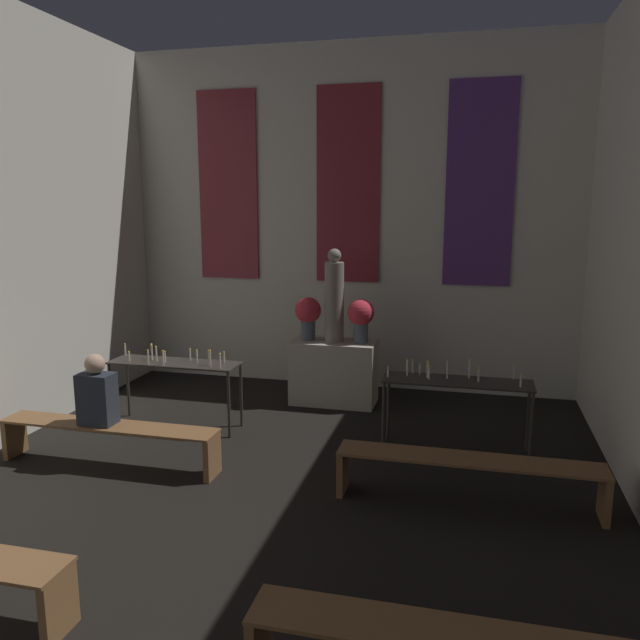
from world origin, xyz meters
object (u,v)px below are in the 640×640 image
at_px(person_seated, 97,393).
at_px(pew_back_right, 468,470).
at_px(flower_vase_right, 361,316).
at_px(candle_rack_right, 456,388).
at_px(statue, 334,299).
at_px(flower_vase_left, 308,314).
at_px(altar, 334,372).
at_px(pew_back_left, 109,435).
at_px(candle_rack_left, 175,369).

bearing_deg(person_seated, pew_back_right, 0.00).
distance_m(flower_vase_right, pew_back_right, 3.11).
height_order(flower_vase_right, pew_back_right, flower_vase_right).
bearing_deg(candle_rack_right, statue, 140.68).
relative_size(flower_vase_left, flower_vase_right, 1.00).
distance_m(statue, pew_back_right, 3.37).
xyz_separation_m(altar, flower_vase_left, (-0.36, 0.00, 0.79)).
xyz_separation_m(flower_vase_right, pew_back_right, (1.46, -2.61, -0.88)).
xyz_separation_m(altar, pew_back_left, (-1.82, -2.61, -0.09)).
relative_size(statue, pew_back_left, 0.53).
height_order(altar, candle_rack_right, candle_rack_right).
distance_m(candle_rack_left, person_seated, 1.26).
height_order(flower_vase_left, candle_rack_left, flower_vase_left).
relative_size(candle_rack_right, pew_back_left, 0.67).
distance_m(candle_rack_left, pew_back_left, 1.30).
relative_size(flower_vase_right, candle_rack_left, 0.37).
relative_size(flower_vase_left, person_seated, 0.79).
bearing_deg(candle_rack_right, candle_rack_left, -179.92).
relative_size(statue, candle_rack_left, 0.78).
bearing_deg(pew_back_right, candle_rack_left, 160.48).
relative_size(pew_back_left, person_seated, 3.19).
bearing_deg(person_seated, flower_vase_right, 48.73).
bearing_deg(altar, person_seated, -126.43).
height_order(statue, pew_back_right, statue).
bearing_deg(statue, flower_vase_left, 180.00).
distance_m(altar, candle_rack_right, 2.17).
xyz_separation_m(statue, flower_vase_left, (-0.36, 0.00, -0.23)).
bearing_deg(pew_back_left, pew_back_right, 0.00).
bearing_deg(pew_back_right, statue, 124.91).
relative_size(candle_rack_left, pew_back_right, 0.67).
relative_size(pew_back_left, pew_back_right, 1.00).
xyz_separation_m(flower_vase_right, pew_back_left, (-2.18, -2.61, -0.88)).
bearing_deg(flower_vase_right, flower_vase_left, 180.00).
distance_m(altar, flower_vase_left, 0.87).
relative_size(altar, candle_rack_right, 0.72).
bearing_deg(candle_rack_right, person_seated, -160.91).
height_order(pew_back_left, person_seated, person_seated).
bearing_deg(statue, pew_back_left, -124.91).
bearing_deg(statue, person_seated, -126.43).
relative_size(altar, pew_back_right, 0.48).
bearing_deg(flower_vase_right, altar, 180.00).
relative_size(altar, flower_vase_left, 1.95).
bearing_deg(candle_rack_right, altar, 140.68).
height_order(flower_vase_left, person_seated, flower_vase_left).
bearing_deg(pew_back_left, candle_rack_left, 83.21).
height_order(flower_vase_right, pew_back_left, flower_vase_right).
bearing_deg(candle_rack_left, pew_back_right, -19.52).
xyz_separation_m(statue, candle_rack_left, (-1.67, -1.37, -0.72)).
bearing_deg(candle_rack_left, altar, 39.31).
height_order(candle_rack_left, person_seated, person_seated).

